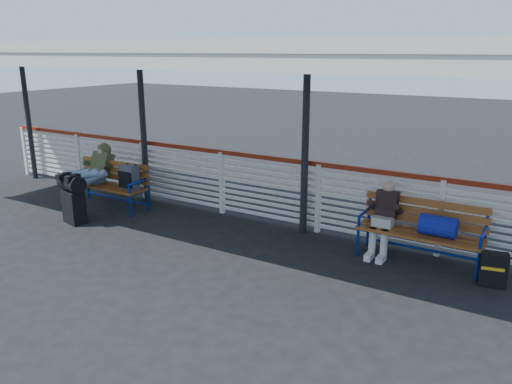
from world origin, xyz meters
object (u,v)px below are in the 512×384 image
Objects in this scene: suitcase_side at (493,270)px; luggage_stack at (73,197)px; bench_right at (428,226)px; bench_left at (116,179)px; companion_person at (384,217)px; traveler_man at (89,174)px.

luggage_stack is at bearing 177.53° from suitcase_side.
luggage_stack is 6.06m from bench_right.
bench_left is (0.01, 1.03, 0.11)m from luggage_stack.
bench_right is 0.65m from companion_person.
suitcase_side is (7.16, 0.50, -0.50)m from traveler_man.
bench_right is at bearing 149.27° from suitcase_side.
suitcase_side is (6.81, 0.15, -0.36)m from bench_left.
companion_person is 1.67m from suitcase_side.
luggage_stack is at bearing -90.47° from bench_left.
luggage_stack is 1.93× the size of suitcase_side.
suitcase_side is at bearing -10.54° from companion_person.
traveler_man is 5.62m from companion_person.
companion_person is at bearing -178.43° from bench_right.
bench_left is 1.10× the size of traveler_man.
traveler_man is 3.49× the size of suitcase_side.
bench_left reaches higher than suitcase_side.
bench_right is 1.10× the size of traveler_man.
bench_right is at bearing 1.57° from companion_person.
bench_left is 6.82m from suitcase_side.
traveler_man reaches higher than bench_right.
bench_left is 1.00× the size of bench_right.
traveler_man is at bearing -171.86° from companion_person.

